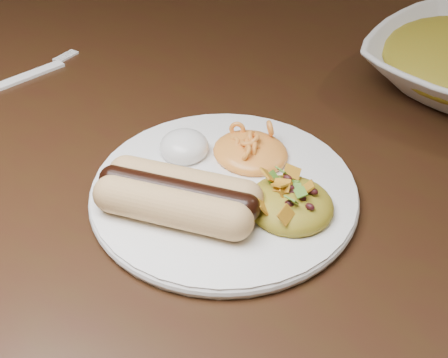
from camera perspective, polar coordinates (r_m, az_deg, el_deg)
The scene contains 7 objects.
table at distance 0.79m, azimuth -1.30°, elevation 0.71°, with size 1.60×0.90×0.75m.
plate at distance 0.61m, azimuth 0.00°, elevation -1.22°, with size 0.26×0.26×0.01m, color white.
hotdog at distance 0.57m, azimuth -4.23°, elevation -1.51°, with size 0.13×0.10×0.04m.
mac_and_cheese at distance 0.63m, azimuth 2.46°, elevation 3.25°, with size 0.08×0.07×0.03m, color #F2A840.
sour_cream at distance 0.64m, azimuth -3.70°, elevation 3.51°, with size 0.05×0.05×0.03m, color white.
taco_salad at distance 0.57m, azimuth 6.09°, elevation -1.77°, with size 0.08×0.08×0.04m.
fork at distance 0.84m, azimuth -17.54°, elevation 8.97°, with size 0.02×0.13×0.00m, color white.
Camera 1 is at (0.38, -0.49, 1.15)m, focal length 50.00 mm.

